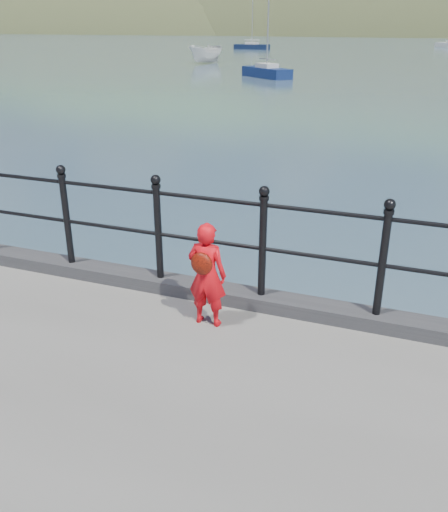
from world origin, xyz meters
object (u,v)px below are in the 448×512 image
at_px(child, 207,274).
at_px(sailboat_left, 252,47).
at_px(railing, 209,228).
at_px(launch_white, 206,54).
at_px(sailboat_port, 267,73).

height_order(child, sailboat_left, sailboat_left).
bearing_deg(child, railing, -70.15).
bearing_deg(launch_white, sailboat_left, 115.54).
xyz_separation_m(child, launch_white, (-19.77, 48.05, -0.66)).
distance_m(launch_white, sailboat_left, 30.74).
distance_m(sailboat_port, sailboat_left, 44.62).
height_order(railing, launch_white, railing).
bearing_deg(railing, launch_white, 112.39).
bearing_deg(child, sailboat_left, -72.64).
bearing_deg(sailboat_left, railing, -68.29).
bearing_deg(sailboat_left, child, -68.28).
bearing_deg(sailboat_port, launch_white, 169.36).
bearing_deg(launch_white, child, -51.50).
relative_size(child, launch_white, 0.24).
distance_m(child, sailboat_port, 37.64).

